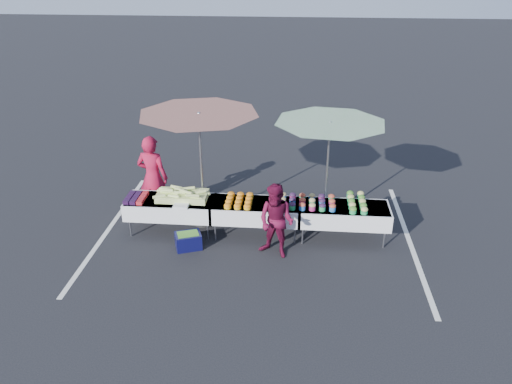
# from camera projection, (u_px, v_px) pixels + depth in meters

# --- Properties ---
(ground) EXTENTS (80.00, 80.00, 0.00)m
(ground) POSITION_uv_depth(u_px,v_px,m) (256.00, 234.00, 10.60)
(ground) COLOR black
(stripe_left) EXTENTS (0.10, 5.00, 0.00)m
(stripe_left) POSITION_uv_depth(u_px,v_px,m) (110.00, 228.00, 10.85)
(stripe_left) COLOR silver
(stripe_left) RESTS_ON ground
(stripe_right) EXTENTS (0.10, 5.00, 0.00)m
(stripe_right) POSITION_uv_depth(u_px,v_px,m) (409.00, 241.00, 10.34)
(stripe_right) COLOR silver
(stripe_right) RESTS_ON ground
(table_left) EXTENTS (1.86, 0.81, 0.75)m
(table_left) POSITION_uv_depth(u_px,v_px,m) (171.00, 207.00, 10.49)
(table_left) COLOR white
(table_left) RESTS_ON ground
(table_center) EXTENTS (1.86, 0.81, 0.75)m
(table_center) POSITION_uv_depth(u_px,v_px,m) (256.00, 210.00, 10.35)
(table_center) COLOR white
(table_center) RESTS_ON ground
(table_right) EXTENTS (1.86, 0.81, 0.75)m
(table_right) POSITION_uv_depth(u_px,v_px,m) (343.00, 214.00, 10.20)
(table_right) COLOR white
(table_right) RESTS_ON ground
(berry_punnets) EXTENTS (0.40, 0.54, 0.08)m
(berry_punnets) POSITION_uv_depth(u_px,v_px,m) (136.00, 198.00, 10.40)
(berry_punnets) COLOR black
(berry_punnets) RESTS_ON table_left
(corn_pile) EXTENTS (1.16, 0.57, 0.26)m
(corn_pile) POSITION_uv_depth(u_px,v_px,m) (182.00, 195.00, 10.40)
(corn_pile) COLOR #B9CA68
(corn_pile) RESTS_ON table_left
(plastic_bags) EXTENTS (0.30, 0.25, 0.05)m
(plastic_bags) POSITION_uv_depth(u_px,v_px,m) (181.00, 206.00, 10.11)
(plastic_bags) COLOR white
(plastic_bags) RESTS_ON table_left
(carrot_bowls) EXTENTS (0.55, 0.69, 0.11)m
(carrot_bowls) POSITION_uv_depth(u_px,v_px,m) (239.00, 200.00, 10.27)
(carrot_bowls) COLOR gold
(carrot_bowls) RESTS_ON table_center
(potato_cups) EXTENTS (1.34, 0.58, 0.16)m
(potato_cups) POSITION_uv_depth(u_px,v_px,m) (302.00, 201.00, 10.16)
(potato_cups) COLOR blue
(potato_cups) RESTS_ON table_right
(bean_baskets) EXTENTS (0.36, 0.86, 0.15)m
(bean_baskets) POSITION_uv_depth(u_px,v_px,m) (357.00, 202.00, 10.15)
(bean_baskets) COLOR #24904E
(bean_baskets) RESTS_ON table_right
(vendor) EXTENTS (0.77, 0.57, 1.90)m
(vendor) POSITION_uv_depth(u_px,v_px,m) (153.00, 177.00, 10.95)
(vendor) COLOR #A41235
(vendor) RESTS_ON ground
(customer) EXTENTS (0.90, 0.82, 1.51)m
(customer) POSITION_uv_depth(u_px,v_px,m) (276.00, 221.00, 9.56)
(customer) COLOR #5B0D2A
(customer) RESTS_ON ground
(umbrella_left) EXTENTS (2.80, 2.80, 2.54)m
(umbrella_left) POSITION_uv_depth(u_px,v_px,m) (199.00, 123.00, 10.06)
(umbrella_left) COLOR black
(umbrella_left) RESTS_ON ground
(umbrella_right) EXTENTS (2.82, 2.82, 2.35)m
(umbrella_right) POSITION_uv_depth(u_px,v_px,m) (330.00, 131.00, 10.11)
(umbrella_right) COLOR black
(umbrella_right) RESTS_ON ground
(storage_bin) EXTENTS (0.60, 0.52, 0.33)m
(storage_bin) POSITION_uv_depth(u_px,v_px,m) (188.00, 240.00, 10.04)
(storage_bin) COLOR #0B0B38
(storage_bin) RESTS_ON ground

